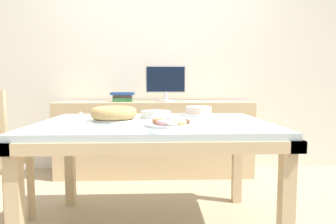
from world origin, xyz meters
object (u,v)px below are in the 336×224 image
at_px(pastry_platter, 170,123).
at_px(tealight_right_edge, 100,116).
at_px(tealight_near_cakes, 134,114).
at_px(tealight_near_front, 80,114).
at_px(cake_golden_bundt, 114,114).
at_px(cake_chocolate_round, 198,111).
at_px(book_stack, 123,97).
at_px(tealight_left_edge, 111,113).
at_px(plate_stack, 156,114).
at_px(computer_monitor, 166,84).

relative_size(pastry_platter, tealight_right_edge, 7.50).
height_order(tealight_near_cakes, tealight_near_front, same).
bearing_deg(cake_golden_bundt, cake_chocolate_round, 27.87).
height_order(tealight_right_edge, tealight_near_front, same).
distance_m(book_stack, cake_golden_bundt, 1.23).
xyz_separation_m(tealight_near_cakes, tealight_left_edge, (-0.19, 0.07, 0.00)).
xyz_separation_m(book_stack, plate_stack, (0.35, -1.05, -0.08)).
relative_size(tealight_right_edge, tealight_near_front, 1.00).
relative_size(pastry_platter, tealight_left_edge, 7.50).
bearing_deg(plate_stack, pastry_platter, -78.75).
relative_size(book_stack, tealight_left_edge, 6.07).
bearing_deg(tealight_right_edge, cake_chocolate_round, 7.46).
relative_size(cake_chocolate_round, cake_golden_bundt, 0.91).
relative_size(cake_chocolate_round, pastry_platter, 0.90).
relative_size(computer_monitor, pastry_platter, 1.41).
xyz_separation_m(computer_monitor, tealight_near_cakes, (-0.27, -0.89, -0.23)).
distance_m(pastry_platter, plate_stack, 0.43).
xyz_separation_m(pastry_platter, tealight_near_cakes, (-0.25, 0.58, -0.01)).
height_order(pastry_platter, tealight_right_edge, pastry_platter).
height_order(computer_monitor, tealight_right_edge, computer_monitor).
relative_size(computer_monitor, cake_chocolate_round, 1.56).
xyz_separation_m(book_stack, tealight_left_edge, (0.00, -0.82, -0.10)).
bearing_deg(cake_golden_bundt, computer_monitor, 72.88).
distance_m(cake_golden_bundt, tealight_near_cakes, 0.35).
relative_size(cake_chocolate_round, tealight_left_edge, 6.78).
bearing_deg(tealight_right_edge, cake_golden_bundt, -59.91).
xyz_separation_m(cake_chocolate_round, cake_golden_bundt, (-0.60, -0.32, 0.02)).
distance_m(computer_monitor, tealight_left_edge, 0.96).
bearing_deg(plate_stack, tealight_near_cakes, 135.08).
bearing_deg(computer_monitor, cake_golden_bundt, -107.12).
height_order(cake_chocolate_round, tealight_near_cakes, cake_chocolate_round).
xyz_separation_m(book_stack, pastry_platter, (0.44, -1.47, -0.09)).
bearing_deg(tealight_left_edge, cake_golden_bundt, -79.41).
height_order(book_stack, plate_stack, book_stack).
xyz_separation_m(book_stack, cake_golden_bundt, (0.08, -1.22, -0.06)).
distance_m(cake_golden_bundt, tealight_left_edge, 0.42).
height_order(pastry_platter, tealight_near_front, pastry_platter).
xyz_separation_m(book_stack, tealight_near_front, (-0.23, -0.84, -0.10)).
xyz_separation_m(computer_monitor, cake_golden_bundt, (-0.38, -1.22, -0.20)).
distance_m(tealight_right_edge, tealight_left_edge, 0.19).
bearing_deg(pastry_platter, tealight_near_front, 136.75).
relative_size(plate_stack, tealight_near_front, 5.25).
bearing_deg(computer_monitor, cake_chocolate_round, -76.22).
relative_size(cake_golden_bundt, plate_stack, 1.42).
bearing_deg(tealight_near_front, plate_stack, -19.91).
relative_size(cake_chocolate_round, tealight_near_front, 6.78).
relative_size(plate_stack, tealight_near_cakes, 5.25).
bearing_deg(tealight_near_cakes, tealight_near_front, 173.46).
bearing_deg(tealight_near_front, book_stack, 74.43).
bearing_deg(book_stack, plate_stack, -71.47).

